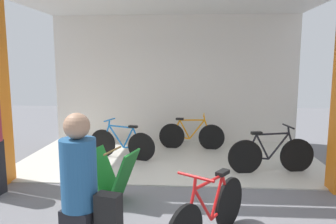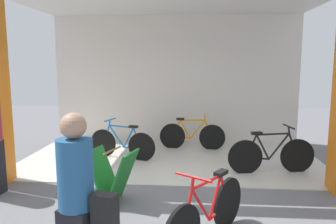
# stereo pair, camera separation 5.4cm
# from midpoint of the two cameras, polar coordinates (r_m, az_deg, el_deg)

# --- Properties ---
(ground_plane) EXTENTS (20.64, 20.64, 0.00)m
(ground_plane) POSITION_cam_midpoint_polar(r_m,az_deg,el_deg) (5.62, -0.86, -12.92)
(ground_plane) COLOR slate
(ground_plane) RESTS_ON ground
(shop_facade) EXTENTS (6.52, 3.61, 4.11)m
(shop_facade) POSITION_cam_midpoint_polar(r_m,az_deg,el_deg) (6.97, 0.29, 9.76)
(shop_facade) COLOR beige
(shop_facade) RESTS_ON ground
(bicycle_inside_0) EXTENTS (1.65, 0.45, 0.91)m
(bicycle_inside_0) POSITION_cam_midpoint_polar(r_m,az_deg,el_deg) (6.45, 17.38, -7.10)
(bicycle_inside_0) COLOR black
(bicycle_inside_0) RESTS_ON ground
(bicycle_inside_1) EXTENTS (1.51, 0.55, 0.86)m
(bicycle_inside_1) POSITION_cam_midpoint_polar(r_m,az_deg,el_deg) (7.13, -8.32, -5.49)
(bicycle_inside_1) COLOR black
(bicycle_inside_1) RESTS_ON ground
(bicycle_inside_2) EXTENTS (1.58, 0.43, 0.87)m
(bicycle_inside_2) POSITION_cam_midpoint_polar(r_m,az_deg,el_deg) (7.86, 3.91, -4.10)
(bicycle_inside_2) COLOR black
(bicycle_inside_2) RESTS_ON ground
(bicycle_parked_0) EXTENTS (0.94, 1.38, 0.90)m
(bicycle_parked_0) POSITION_cam_midpoint_polar(r_m,az_deg,el_deg) (3.90, 6.87, -17.30)
(bicycle_parked_0) COLOR black
(bicycle_parked_0) RESTS_ON ground
(sandwich_board_sign) EXTENTS (0.77, 0.65, 0.81)m
(sandwich_board_sign) POSITION_cam_midpoint_polar(r_m,az_deg,el_deg) (4.98, -9.87, -10.99)
(sandwich_board_sign) COLOR #197226
(sandwich_board_sign) RESTS_ON ground
(pedestrian_2) EXTENTS (0.57, 0.38, 1.65)m
(pedestrian_2) POSITION_cam_midpoint_polar(r_m,az_deg,el_deg) (3.00, -15.39, -15.59)
(pedestrian_2) COLOR black
(pedestrian_2) RESTS_ON ground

